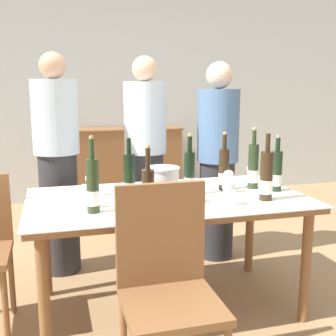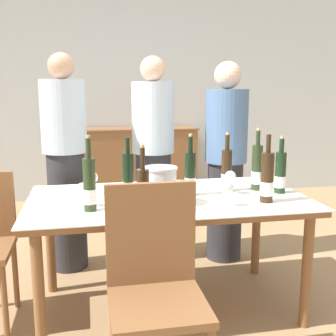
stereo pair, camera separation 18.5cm
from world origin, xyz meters
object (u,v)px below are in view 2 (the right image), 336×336
(wine_bottle_6, at_px, (280,173))
(chair_near_front, at_px, (155,277))
(wine_glass_0, at_px, (183,187))
(wine_bottle_2, at_px, (227,171))
(wine_bottle_7, at_px, (267,179))
(wine_bottle_0, at_px, (128,179))
(wine_glass_4, at_px, (257,171))
(wine_bottle_3, at_px, (90,186))
(ice_bucket, at_px, (160,185))
(wine_glass_5, at_px, (92,178))
(person_host, at_px, (65,164))
(wine_glass_3, at_px, (230,177))
(person_guest_right, at_px, (226,163))
(sideboard_cabinet, at_px, (139,165))
(person_guest_left, at_px, (153,161))
(wine_glass_1, at_px, (227,189))
(wine_bottle_1, at_px, (257,168))
(dining_table, at_px, (168,208))
(wine_bottle_4, at_px, (143,193))
(wine_glass_2, at_px, (83,190))
(wine_bottle_5, at_px, (190,174))

(wine_bottle_6, xyz_separation_m, chair_near_front, (-0.91, -0.66, -0.31))
(wine_glass_0, bearing_deg, wine_bottle_2, 32.71)
(wine_bottle_7, bearing_deg, wine_glass_0, 168.98)
(wine_bottle_0, height_order, wine_glass_4, wine_bottle_0)
(wine_bottle_3, bearing_deg, ice_bucket, 6.22)
(wine_glass_5, relative_size, person_host, 0.09)
(wine_bottle_3, distance_m, chair_near_front, 0.64)
(wine_glass_3, bearing_deg, person_guest_right, 73.37)
(wine_bottle_3, xyz_separation_m, wine_bottle_6, (1.18, 0.17, -0.01))
(sideboard_cabinet, distance_m, wine_glass_0, 2.75)
(wine_bottle_2, height_order, person_guest_left, person_guest_left)
(wine_glass_1, relative_size, wine_glass_4, 0.96)
(wine_bottle_1, relative_size, wine_bottle_6, 1.11)
(wine_glass_4, bearing_deg, wine_glass_3, -147.45)
(wine_bottle_6, xyz_separation_m, person_host, (-1.35, 0.79, -0.04))
(chair_near_front, bearing_deg, wine_glass_4, 45.41)
(wine_glass_0, relative_size, wine_glass_1, 0.91)
(chair_near_front, height_order, person_host, person_host)
(chair_near_front, bearing_deg, wine_bottle_6, 35.90)
(dining_table, height_order, wine_bottle_4, wine_bottle_4)
(wine_glass_1, height_order, wine_glass_2, wine_glass_1)
(wine_glass_2, height_order, wine_glass_3, wine_glass_3)
(chair_near_front, bearing_deg, wine_bottle_4, 90.15)
(wine_bottle_7, xyz_separation_m, person_host, (-1.17, 0.97, -0.05))
(wine_bottle_5, bearing_deg, wine_bottle_4, -134.18)
(ice_bucket, bearing_deg, wine_bottle_4, -125.92)
(wine_bottle_0, relative_size, wine_bottle_3, 0.92)
(wine_glass_0, bearing_deg, wine_bottle_5, 61.42)
(wine_glass_0, xyz_separation_m, chair_near_front, (-0.26, -0.56, -0.27))
(wine_glass_2, height_order, chair_near_front, chair_near_front)
(person_guest_right, bearing_deg, wine_bottle_3, -139.65)
(chair_near_front, relative_size, person_guest_right, 0.60)
(dining_table, height_order, wine_bottle_5, wine_bottle_5)
(wine_glass_4, distance_m, wine_glass_5, 1.09)
(wine_bottle_0, bearing_deg, wine_glass_1, -21.28)
(wine_bottle_5, height_order, wine_glass_2, wine_bottle_5)
(wine_glass_0, xyz_separation_m, person_host, (-0.70, 0.88, -0.00))
(wine_bottle_4, xyz_separation_m, wine_glass_2, (-0.31, 0.21, -0.02))
(wine_glass_2, bearing_deg, chair_near_front, -61.63)
(wine_bottle_0, xyz_separation_m, wine_bottle_7, (0.79, -0.16, 0.00))
(wine_glass_1, bearing_deg, person_host, 131.87)
(wine_bottle_7, distance_m, wine_glass_4, 0.39)
(wine_glass_4, relative_size, person_guest_right, 0.10)
(sideboard_cabinet, height_order, wine_bottle_2, wine_bottle_2)
(wine_bottle_3, bearing_deg, dining_table, 23.55)
(wine_bottle_7, distance_m, wine_glass_1, 0.27)
(sideboard_cabinet, xyz_separation_m, chair_near_front, (-0.34, -3.29, 0.09))
(wine_glass_4, bearing_deg, wine_bottle_6, -70.04)
(wine_bottle_6, distance_m, person_host, 1.56)
(wine_bottle_4, bearing_deg, wine_bottle_0, 100.44)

